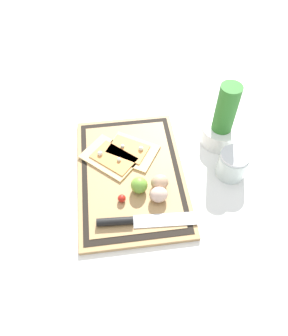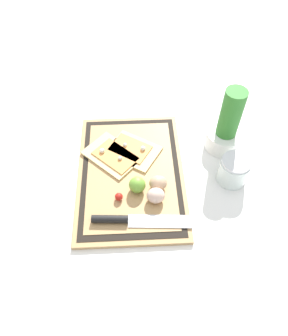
{
  "view_description": "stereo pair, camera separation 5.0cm",
  "coord_description": "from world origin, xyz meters",
  "px_view_note": "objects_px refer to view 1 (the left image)",
  "views": [
    {
      "loc": [
        0.6,
        -0.04,
        0.82
      ],
      "look_at": [
        0.0,
        0.04,
        0.03
      ],
      "focal_mm": 35.0,
      "sensor_mm": 36.0,
      "label": 1
    },
    {
      "loc": [
        0.6,
        0.01,
        0.82
      ],
      "look_at": [
        0.0,
        0.04,
        0.03
      ],
      "focal_mm": 35.0,
      "sensor_mm": 36.0,
      "label": 2
    }
  ],
  "objects_px": {
    "pizza_slice_near": "(111,157)",
    "lime": "(139,185)",
    "herb_pot": "(222,124)",
    "pizza_slice_far": "(131,151)",
    "egg_pink": "(159,195)",
    "knife": "(131,221)",
    "cherry_tomato_red": "(122,198)",
    "sauce_jar": "(232,165)",
    "egg_brown": "(160,182)"
  },
  "relations": [
    {
      "from": "pizza_slice_near",
      "to": "lime",
      "type": "bearing_deg",
      "value": 29.12
    },
    {
      "from": "herb_pot",
      "to": "pizza_slice_far",
      "type": "bearing_deg",
      "value": -85.28
    },
    {
      "from": "pizza_slice_far",
      "to": "egg_pink",
      "type": "distance_m",
      "value": 0.2
    },
    {
      "from": "pizza_slice_far",
      "to": "herb_pot",
      "type": "height_order",
      "value": "herb_pot"
    },
    {
      "from": "herb_pot",
      "to": "knife",
      "type": "bearing_deg",
      "value": -49.45
    },
    {
      "from": "lime",
      "to": "cherry_tomato_red",
      "type": "height_order",
      "value": "lime"
    },
    {
      "from": "pizza_slice_far",
      "to": "cherry_tomato_red",
      "type": "distance_m",
      "value": 0.19
    },
    {
      "from": "knife",
      "to": "lime",
      "type": "height_order",
      "value": "lime"
    },
    {
      "from": "pizza_slice_near",
      "to": "cherry_tomato_red",
      "type": "distance_m",
      "value": 0.16
    },
    {
      "from": "lime",
      "to": "herb_pot",
      "type": "distance_m",
      "value": 0.34
    },
    {
      "from": "pizza_slice_near",
      "to": "pizza_slice_far",
      "type": "bearing_deg",
      "value": 105.92
    },
    {
      "from": "egg_pink",
      "to": "pizza_slice_far",
      "type": "bearing_deg",
      "value": -162.07
    },
    {
      "from": "pizza_slice_near",
      "to": "sauce_jar",
      "type": "xyz_separation_m",
      "value": [
        0.09,
        0.36,
        0.02
      ]
    },
    {
      "from": "pizza_slice_near",
      "to": "egg_brown",
      "type": "xyz_separation_m",
      "value": [
        0.13,
        0.13,
        0.02
      ]
    },
    {
      "from": "pizza_slice_near",
      "to": "lime",
      "type": "height_order",
      "value": "lime"
    },
    {
      "from": "egg_brown",
      "to": "sauce_jar",
      "type": "xyz_separation_m",
      "value": [
        -0.03,
        0.23,
        -0.0
      ]
    },
    {
      "from": "herb_pot",
      "to": "sauce_jar",
      "type": "relative_size",
      "value": 2.55
    },
    {
      "from": "pizza_slice_far",
      "to": "knife",
      "type": "bearing_deg",
      "value": -5.91
    },
    {
      "from": "pizza_slice_far",
      "to": "sauce_jar",
      "type": "relative_size",
      "value": 2.18
    },
    {
      "from": "egg_pink",
      "to": "cherry_tomato_red",
      "type": "relative_size",
      "value": 2.25
    },
    {
      "from": "sauce_jar",
      "to": "cherry_tomato_red",
      "type": "bearing_deg",
      "value": -78.85
    },
    {
      "from": "pizza_slice_near",
      "to": "egg_pink",
      "type": "relative_size",
      "value": 3.93
    },
    {
      "from": "egg_brown",
      "to": "cherry_tomato_red",
      "type": "distance_m",
      "value": 0.12
    },
    {
      "from": "pizza_slice_near",
      "to": "cherry_tomato_red",
      "type": "bearing_deg",
      "value": 6.72
    },
    {
      "from": "herb_pot",
      "to": "sauce_jar",
      "type": "bearing_deg",
      "value": 0.07
    },
    {
      "from": "egg_pink",
      "to": "sauce_jar",
      "type": "distance_m",
      "value": 0.25
    },
    {
      "from": "lime",
      "to": "egg_pink",
      "type": "bearing_deg",
      "value": 53.22
    },
    {
      "from": "cherry_tomato_red",
      "to": "herb_pot",
      "type": "xyz_separation_m",
      "value": [
        -0.2,
        0.34,
        0.05
      ]
    },
    {
      "from": "pizza_slice_near",
      "to": "cherry_tomato_red",
      "type": "height_order",
      "value": "same"
    },
    {
      "from": "knife",
      "to": "egg_brown",
      "type": "xyz_separation_m",
      "value": [
        -0.11,
        0.1,
        0.01
      ]
    },
    {
      "from": "pizza_slice_near",
      "to": "egg_brown",
      "type": "bearing_deg",
      "value": 46.51
    },
    {
      "from": "cherry_tomato_red",
      "to": "herb_pot",
      "type": "height_order",
      "value": "herb_pot"
    },
    {
      "from": "lime",
      "to": "pizza_slice_far",
      "type": "bearing_deg",
      "value": -176.34
    },
    {
      "from": "sauce_jar",
      "to": "knife",
      "type": "bearing_deg",
      "value": -66.5
    },
    {
      "from": "pizza_slice_far",
      "to": "knife",
      "type": "distance_m",
      "value": 0.25
    },
    {
      "from": "knife",
      "to": "sauce_jar",
      "type": "height_order",
      "value": "sauce_jar"
    },
    {
      "from": "pizza_slice_far",
      "to": "egg_brown",
      "type": "xyz_separation_m",
      "value": [
        0.15,
        0.07,
        0.02
      ]
    },
    {
      "from": "egg_pink",
      "to": "cherry_tomato_red",
      "type": "xyz_separation_m",
      "value": [
        -0.01,
        -0.11,
        -0.01
      ]
    },
    {
      "from": "knife",
      "to": "egg_pink",
      "type": "bearing_deg",
      "value": 126.97
    },
    {
      "from": "pizza_slice_far",
      "to": "egg_pink",
      "type": "height_order",
      "value": "egg_pink"
    },
    {
      "from": "pizza_slice_near",
      "to": "egg_pink",
      "type": "xyz_separation_m",
      "value": [
        0.17,
        0.12,
        0.02
      ]
    },
    {
      "from": "knife",
      "to": "cherry_tomato_red",
      "type": "bearing_deg",
      "value": -165.98
    },
    {
      "from": "lime",
      "to": "herb_pot",
      "type": "relative_size",
      "value": 0.21
    },
    {
      "from": "knife",
      "to": "herb_pot",
      "type": "height_order",
      "value": "herb_pot"
    },
    {
      "from": "pizza_slice_far",
      "to": "knife",
      "type": "relative_size",
      "value": 0.69
    },
    {
      "from": "knife",
      "to": "cherry_tomato_red",
      "type": "xyz_separation_m",
      "value": [
        -0.07,
        -0.02,
        0.0
      ]
    },
    {
      "from": "pizza_slice_near",
      "to": "herb_pot",
      "type": "height_order",
      "value": "herb_pot"
    },
    {
      "from": "knife",
      "to": "egg_pink",
      "type": "relative_size",
      "value": 5.37
    },
    {
      "from": "knife",
      "to": "sauce_jar",
      "type": "bearing_deg",
      "value": 113.5
    },
    {
      "from": "pizza_slice_far",
      "to": "knife",
      "type": "height_order",
      "value": "pizza_slice_far"
    }
  ]
}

